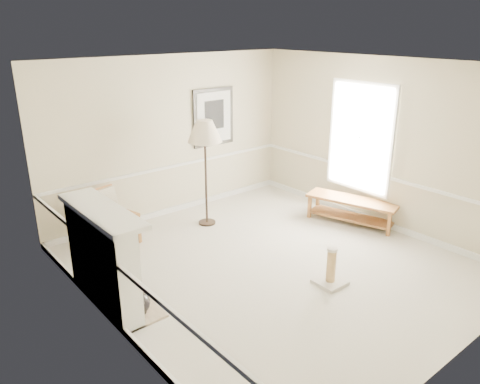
% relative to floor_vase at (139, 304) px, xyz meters
% --- Properties ---
extents(ground, '(5.50, 5.50, 0.00)m').
position_rel_floor_vase_xyz_m(ground, '(2.15, -0.13, -0.15)').
color(ground, silver).
rests_on(ground, ground).
extents(room, '(5.04, 5.54, 2.92)m').
position_rel_floor_vase_xyz_m(room, '(2.29, -0.05, 1.71)').
color(room, beige).
rests_on(room, ground).
extents(fireplace, '(0.64, 1.64, 1.31)m').
position_rel_floor_vase_xyz_m(fireplace, '(-0.19, 0.47, 0.49)').
color(fireplace, white).
rests_on(fireplace, ground).
extents(floor_vase, '(0.28, 0.28, 0.82)m').
position_rel_floor_vase_xyz_m(floor_vase, '(0.00, 0.00, 0.00)').
color(floor_vase, black).
rests_on(floor_vase, ground).
extents(armchair, '(0.81, 0.85, 0.88)m').
position_rel_floor_vase_xyz_m(armchair, '(0.60, 2.13, 0.32)').
color(armchair, '#A77936').
rests_on(armchair, ground).
extents(floor_lamp, '(0.72, 0.72, 1.87)m').
position_rel_floor_vase_xyz_m(floor_lamp, '(2.29, 1.74, 1.48)').
color(floor_lamp, black).
rests_on(floor_lamp, ground).
extents(bench, '(0.94, 1.67, 0.46)m').
position_rel_floor_vase_xyz_m(bench, '(4.30, 0.11, 0.15)').
color(bench, '#A77936').
rests_on(bench, ground).
extents(scratching_post, '(0.39, 0.39, 0.55)m').
position_rel_floor_vase_xyz_m(scratching_post, '(2.38, -1.03, 0.02)').
color(scratching_post, silver).
rests_on(scratching_post, ground).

